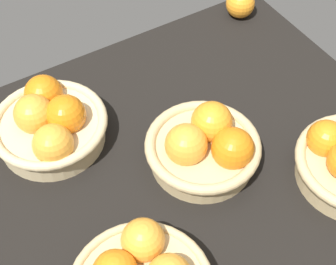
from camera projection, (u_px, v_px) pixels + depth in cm
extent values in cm
cube|color=black|center=(190.00, 158.00, 97.46)|extent=(84.00, 72.00, 3.00)
sphere|color=#F49E33|center=(143.00, 240.00, 77.47)|extent=(6.92, 6.92, 6.92)
cylinder|color=tan|center=(202.00, 153.00, 93.49)|extent=(19.35, 19.35, 4.70)
torus|color=tan|center=(203.00, 145.00, 91.67)|extent=(21.39, 21.39, 2.04)
sphere|color=#F49E33|center=(186.00, 145.00, 89.37)|extent=(7.76, 7.76, 7.76)
sphere|color=orange|center=(212.00, 122.00, 92.50)|extent=(7.76, 7.76, 7.76)
sphere|color=orange|center=(233.00, 149.00, 89.10)|extent=(7.76, 7.76, 7.76)
cylinder|color=#D3BC8C|center=(51.00, 131.00, 96.64)|extent=(20.26, 20.26, 4.97)
torus|color=#D3BC8C|center=(49.00, 123.00, 94.71)|extent=(22.12, 22.12, 1.86)
sphere|color=#F49E33|center=(53.00, 144.00, 90.06)|extent=(7.53, 7.53, 7.53)
sphere|color=#F49E33|center=(34.00, 114.00, 93.30)|extent=(7.53, 7.53, 7.53)
sphere|color=orange|center=(66.00, 114.00, 93.25)|extent=(7.53, 7.53, 7.53)
sphere|color=orange|center=(44.00, 94.00, 97.98)|extent=(7.53, 7.53, 7.53)
sphere|color=orange|center=(326.00, 139.00, 90.21)|extent=(6.89, 6.89, 6.89)
sphere|color=orange|center=(240.00, 3.00, 120.51)|extent=(6.95, 6.95, 6.95)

